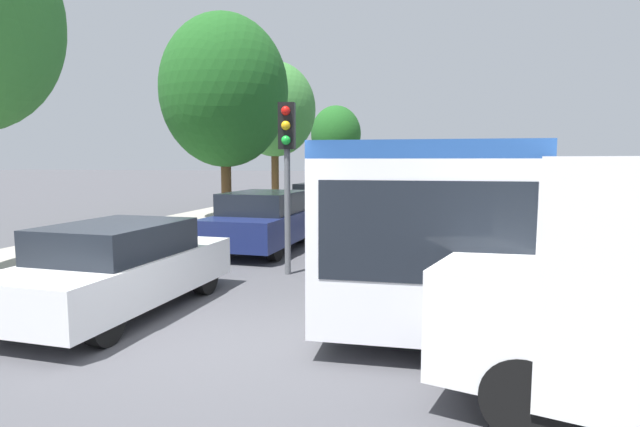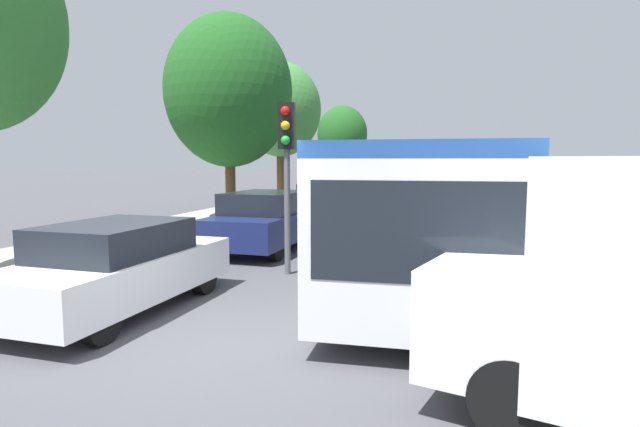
# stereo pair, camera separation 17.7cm
# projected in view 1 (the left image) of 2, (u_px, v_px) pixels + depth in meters

# --- Properties ---
(ground_plane) EXTENTS (200.00, 200.00, 0.00)m
(ground_plane) POSITION_uv_depth(u_px,v_px,m) (216.00, 347.00, 6.12)
(ground_plane) COLOR #47474C
(kerb_strip_left) EXTENTS (3.20, 49.75, 0.14)m
(kerb_strip_left) POSITION_uv_depth(u_px,v_px,m) (275.00, 202.00, 26.78)
(kerb_strip_left) COLOR #9E998E
(kerb_strip_left) RESTS_ON ground
(articulated_bus) EXTENTS (3.27, 16.91, 2.50)m
(articulated_bus) POSITION_uv_depth(u_px,v_px,m) (423.00, 192.00, 13.31)
(articulated_bus) COLOR silver
(articulated_bus) RESTS_ON ground
(city_bus_rear) EXTENTS (2.65, 11.38, 2.44)m
(city_bus_rear) POSITION_uv_depth(u_px,v_px,m) (394.00, 170.00, 44.75)
(city_bus_rear) COLOR teal
(city_bus_rear) RESTS_ON ground
(queued_car_white) EXTENTS (1.78, 3.96, 1.36)m
(queued_car_white) POSITION_uv_depth(u_px,v_px,m) (120.00, 267.00, 7.45)
(queued_car_white) COLOR white
(queued_car_white) RESTS_ON ground
(queued_car_navy) EXTENTS (1.94, 4.34, 1.49)m
(queued_car_navy) POSITION_uv_depth(u_px,v_px,m) (266.00, 220.00, 12.76)
(queued_car_navy) COLOR navy
(queued_car_navy) RESTS_ON ground
(queued_car_silver) EXTENTS (1.83, 4.07, 1.40)m
(queued_car_silver) POSITION_uv_depth(u_px,v_px,m) (321.00, 201.00, 19.60)
(queued_car_silver) COLOR #B7BABF
(queued_car_silver) RESTS_ON ground
(queued_car_green) EXTENTS (2.01, 4.49, 1.54)m
(queued_car_green) POSITION_uv_depth(u_px,v_px,m) (351.00, 190.00, 25.52)
(queued_car_green) COLOR #236638
(queued_car_green) RESTS_ON ground
(queued_car_tan) EXTENTS (1.86, 4.14, 1.42)m
(queued_car_tan) POSITION_uv_depth(u_px,v_px,m) (371.00, 185.00, 31.35)
(queued_car_tan) COLOR tan
(queued_car_tan) RESTS_ON ground
(traffic_light) EXTENTS (0.36, 0.38, 3.40)m
(traffic_light) POSITION_uv_depth(u_px,v_px,m) (287.00, 149.00, 9.77)
(traffic_light) COLOR #56595E
(traffic_light) RESTS_ON ground
(tree_left_mid) EXTENTS (4.61, 4.61, 7.53)m
(tree_left_mid) POSITION_uv_depth(u_px,v_px,m) (226.00, 95.00, 18.14)
(tree_left_mid) COLOR #51381E
(tree_left_mid) RESTS_ON ground
(tree_left_far) EXTENTS (4.24, 4.24, 7.33)m
(tree_left_far) POSITION_uv_depth(u_px,v_px,m) (275.00, 112.00, 25.73)
(tree_left_far) COLOR #51381E
(tree_left_far) RESTS_ON ground
(tree_left_distant) EXTENTS (3.60, 3.60, 6.21)m
(tree_left_distant) POSITION_uv_depth(u_px,v_px,m) (337.00, 135.00, 35.92)
(tree_left_distant) COLOR #51381E
(tree_left_distant) RESTS_ON ground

